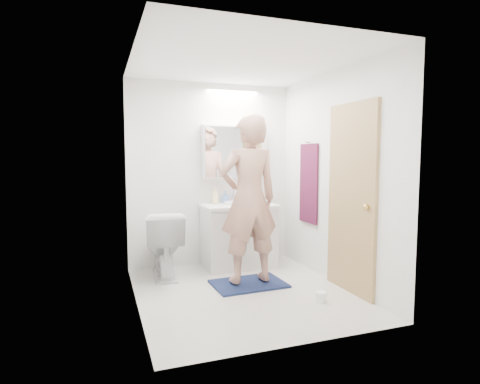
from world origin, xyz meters
name	(u,v)px	position (x,y,z in m)	size (l,w,h in m)	color
floor	(243,292)	(0.00, 0.00, 0.00)	(2.50, 2.50, 0.00)	silver
ceiling	(244,61)	(0.00, 0.00, 2.40)	(2.50, 2.50, 0.00)	white
wall_back	(211,175)	(0.00, 1.25, 1.20)	(2.50, 2.50, 0.00)	white
wall_front	(302,189)	(0.00, -1.25, 1.20)	(2.50, 2.50, 0.00)	white
wall_left	(134,182)	(-1.10, 0.00, 1.20)	(2.50, 2.50, 0.00)	white
wall_right	(335,178)	(1.10, 0.00, 1.20)	(2.50, 2.50, 0.00)	white
vanity_cabinet	(238,237)	(0.28, 0.96, 0.39)	(0.90, 0.55, 0.78)	silver
countertop	(238,206)	(0.28, 0.96, 0.80)	(0.95, 0.58, 0.04)	white
sink_basin	(238,203)	(0.28, 0.99, 0.84)	(0.36, 0.36, 0.03)	white
faucet	(233,197)	(0.28, 1.19, 0.90)	(0.02, 0.02, 0.16)	silver
medicine_cabinet	(234,152)	(0.30, 1.18, 1.50)	(0.88, 0.14, 0.70)	white
mirror_panel	(236,152)	(0.30, 1.10, 1.50)	(0.84, 0.01, 0.66)	silver
toilet	(163,244)	(-0.71, 0.85, 0.40)	(0.45, 0.78, 0.80)	white
bath_rug	(249,284)	(0.14, 0.21, 0.01)	(0.80, 0.55, 0.02)	#161E47
person	(249,199)	(0.14, 0.21, 0.97)	(0.67, 0.44, 1.85)	tan
door	(351,199)	(1.08, -0.35, 1.00)	(0.04, 0.80, 2.00)	tan
door_knob	(366,207)	(1.04, -0.65, 0.95)	(0.06, 0.06, 0.06)	gold
towel	(309,184)	(1.08, 0.55, 1.10)	(0.02, 0.42, 1.00)	black
towel_hook	(308,142)	(1.07, 0.55, 1.62)	(0.02, 0.02, 0.07)	silver
soap_bottle_a	(215,195)	(0.01, 1.11, 0.93)	(0.09, 0.09, 0.22)	beige
soap_bottle_b	(225,197)	(0.16, 1.15, 0.90)	(0.07, 0.08, 0.16)	#587FBD
toothbrush_cup	(251,198)	(0.52, 1.12, 0.87)	(0.11, 0.11, 0.10)	#4060C1
toilet_paper_roll	(321,297)	(0.63, -0.52, 0.05)	(0.11, 0.11, 0.10)	white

